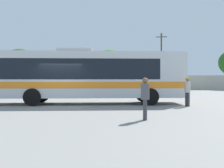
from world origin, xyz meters
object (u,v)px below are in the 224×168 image
object	(u,v)px
attendant_by_bus_door	(187,90)
utility_pole_near	(161,60)
roadside_tree_left	(20,63)
roadside_tree_midright	(109,61)
coach_bus_silver_orange	(87,75)
parked_car_second_white	(66,85)
parked_car_leftmost_red	(27,85)
roadside_tree_midleft	(81,67)
passenger_waiting_on_apron	(145,96)

from	to	relation	value
attendant_by_bus_door	utility_pole_near	distance (m)	28.54
roadside_tree_left	roadside_tree_midright	xyz separation A→B (m)	(16.14, -1.95, 0.11)
utility_pole_near	attendant_by_bus_door	bearing A→B (deg)	-95.16
coach_bus_silver_orange	utility_pole_near	bearing A→B (deg)	72.23
coach_bus_silver_orange	parked_car_second_white	bearing A→B (deg)	106.14
parked_car_leftmost_red	roadside_tree_midleft	xyz separation A→B (m)	(5.90, 10.31, 2.98)
parked_car_leftmost_red	utility_pole_near	xyz separation A→B (m)	(19.79, 7.44, 4.02)
parked_car_leftmost_red	parked_car_second_white	size ratio (longest dim) A/B	0.94
coach_bus_silver_orange	parked_car_leftmost_red	bearing A→B (deg)	119.94
attendant_by_bus_door	utility_pole_near	xyz separation A→B (m)	(2.54, 28.17, 3.81)
attendant_by_bus_door	parked_car_leftmost_red	size ratio (longest dim) A/B	0.41
attendant_by_bus_door	roadside_tree_left	distance (m)	38.06
parked_car_leftmost_red	roadside_tree_midright	xyz separation A→B (m)	(11.18, 8.03, 3.85)
utility_pole_near	roadside_tree_midright	size ratio (longest dim) A/B	1.39
parked_car_leftmost_red	roadside_tree_midleft	distance (m)	12.24
attendant_by_bus_door	passenger_waiting_on_apron	world-z (taller)	attendant_by_bus_door
utility_pole_near	roadside_tree_midright	distance (m)	8.63
parked_car_second_white	roadside_tree_midright	world-z (taller)	roadside_tree_midright
attendant_by_bus_door	parked_car_second_white	distance (m)	24.22
coach_bus_silver_orange	parked_car_second_white	size ratio (longest dim) A/B	2.79
coach_bus_silver_orange	roadside_tree_midright	size ratio (longest dim) A/B	1.85
roadside_tree_left	parked_car_second_white	bearing A→B (deg)	-42.56
attendant_by_bus_door	parked_car_second_white	world-z (taller)	attendant_by_bus_door
attendant_by_bus_door	parked_car_leftmost_red	xyz separation A→B (m)	(-17.24, 20.73, -0.20)
passenger_waiting_on_apron	roadside_tree_midleft	bearing A→B (deg)	103.11
coach_bus_silver_orange	parked_car_leftmost_red	xyz separation A→B (m)	(-11.18, 19.41, -1.12)
utility_pole_near	parked_car_leftmost_red	bearing A→B (deg)	-159.40
roadside_tree_midleft	roadside_tree_left	bearing A→B (deg)	-178.27
coach_bus_silver_orange	roadside_tree_midright	distance (m)	27.58
parked_car_leftmost_red	roadside_tree_midright	distance (m)	14.29
parked_car_leftmost_red	roadside_tree_left	size ratio (longest dim) A/B	0.59
utility_pole_near	coach_bus_silver_orange	bearing A→B (deg)	-107.77
passenger_waiting_on_apron	roadside_tree_midright	distance (m)	34.37
coach_bus_silver_orange	attendant_by_bus_door	world-z (taller)	coach_bus_silver_orange
parked_car_leftmost_red	parked_car_second_white	bearing A→B (deg)	4.41
coach_bus_silver_orange	roadside_tree_midleft	distance (m)	30.24
coach_bus_silver_orange	utility_pole_near	size ratio (longest dim) A/B	1.33
parked_car_second_white	attendant_by_bus_door	bearing A→B (deg)	-60.84
roadside_tree_left	roadside_tree_midleft	xyz separation A→B (m)	(10.86, 0.33, -0.76)
coach_bus_silver_orange	roadside_tree_midleft	size ratio (longest dim) A/B	2.24
parked_car_second_white	roadside_tree_midright	distance (m)	10.28
attendant_by_bus_door	roadside_tree_midright	bearing A→B (deg)	101.91
coach_bus_silver_orange	parked_car_leftmost_red	size ratio (longest dim) A/B	2.97
passenger_waiting_on_apron	roadside_tree_midleft	size ratio (longest dim) A/B	0.30
utility_pole_near	roadside_tree_midright	xyz separation A→B (m)	(-8.61, 0.59, -0.17)
attendant_by_bus_door	roadside_tree_midleft	xyz separation A→B (m)	(-11.34, 31.03, 2.77)
parked_car_leftmost_red	parked_car_second_white	xyz separation A→B (m)	(5.44, 0.42, 0.01)
roadside_tree_midleft	attendant_by_bus_door	bearing A→B (deg)	-69.92
roadside_tree_midright	parked_car_second_white	bearing A→B (deg)	-126.99
parked_car_leftmost_red	utility_pole_near	world-z (taller)	utility_pole_near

